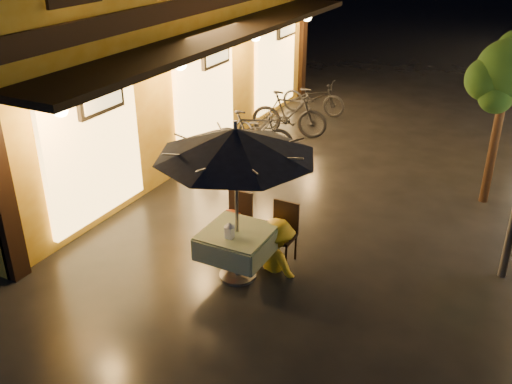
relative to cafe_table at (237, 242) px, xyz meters
The scene contains 14 objects.
ground 0.81m from the cafe_table, 16.67° to the right, with size 90.00×90.00×0.00m, color black.
street_tree 5.57m from the cafe_table, 55.81° to the left, with size 1.43×1.20×3.15m.
cafe_table is the anchor object (origin of this frame).
patio_umbrella 1.56m from the cafe_table, 26.57° to the left, with size 2.27×2.27×2.46m.
cafe_chair_left 0.84m from the cafe_table, 118.51° to the left, with size 0.42×0.42×0.97m.
cafe_chair_right 0.84m from the cafe_table, 61.49° to the left, with size 0.42×0.42×0.97m.
table_lantern 0.39m from the cafe_table, 90.00° to the right, with size 0.16×0.16×0.25m.
person_orange 0.73m from the cafe_table, 128.39° to the left, with size 0.71×0.56×1.47m, color #E95A1F.
person_yellow 0.67m from the cafe_table, 51.52° to the left, with size 1.02×0.58×1.57m, color gold.
bicycle_0 3.75m from the cafe_table, 125.01° to the left, with size 0.66×1.88×0.99m, color black.
bicycle_1 4.67m from the cafe_table, 114.87° to the left, with size 0.51×1.81×1.09m, color black.
bicycle_2 5.24m from the cafe_table, 112.95° to the left, with size 0.54×1.56×0.82m, color black.
bicycle_3 6.15m from the cafe_table, 107.18° to the left, with size 0.52×1.85×1.11m, color black.
bicycle_4 8.00m from the cafe_table, 104.06° to the left, with size 0.62×1.77×0.93m, color black.
Camera 1 is at (2.99, -6.09, 4.91)m, focal length 40.00 mm.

